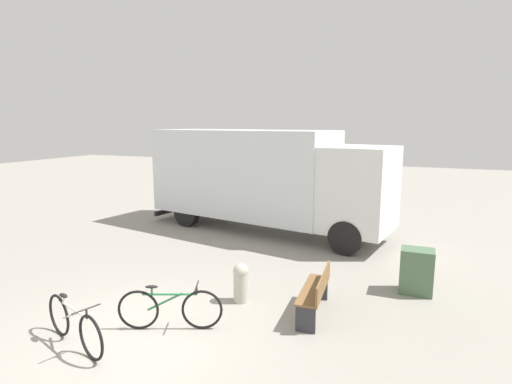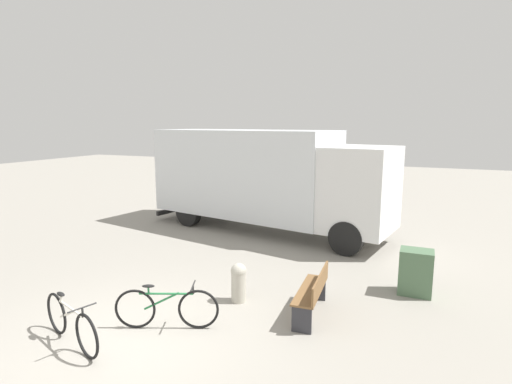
% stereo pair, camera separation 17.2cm
% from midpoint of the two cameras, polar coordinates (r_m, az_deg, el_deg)
% --- Properties ---
extents(ground_plane, '(60.00, 60.00, 0.00)m').
position_cam_midpoint_polar(ground_plane, '(7.30, -17.80, -19.40)').
color(ground_plane, gray).
extents(delivery_truck, '(8.35, 3.62, 3.29)m').
position_cam_midpoint_polar(delivery_truck, '(13.01, 0.59, 2.31)').
color(delivery_truck, silver).
rests_on(delivery_truck, ground).
extents(park_bench, '(0.50, 1.49, 0.83)m').
position_cam_midpoint_polar(park_bench, '(7.61, 7.98, -13.83)').
color(park_bench, brown).
rests_on(park_bench, ground).
extents(bicycle_near, '(1.72, 0.67, 0.80)m').
position_cam_midpoint_polar(bicycle_near, '(7.25, -25.23, -16.73)').
color(bicycle_near, black).
rests_on(bicycle_near, ground).
extents(bicycle_middle, '(1.68, 0.75, 0.80)m').
position_cam_midpoint_polar(bicycle_middle, '(7.27, -12.89, -15.93)').
color(bicycle_middle, black).
rests_on(bicycle_middle, ground).
extents(bollard_near_bench, '(0.31, 0.31, 0.79)m').
position_cam_midpoint_polar(bollard_near_bench, '(8.09, -2.78, -12.57)').
color(bollard_near_bench, '#B2AD9E').
rests_on(bollard_near_bench, ground).
extents(utility_box, '(0.65, 0.49, 0.94)m').
position_cam_midpoint_polar(utility_box, '(9.06, 21.44, -10.48)').
color(utility_box, '#4C6B4C').
rests_on(utility_box, ground).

